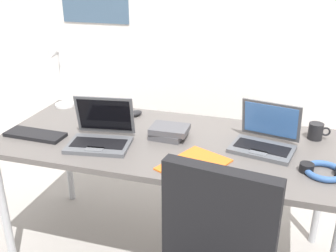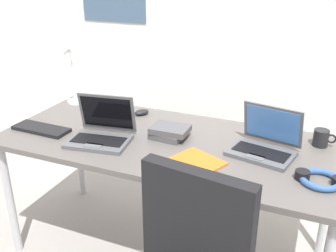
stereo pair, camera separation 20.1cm
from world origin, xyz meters
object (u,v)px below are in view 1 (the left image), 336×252
Objects in this scene: laptop_back_left at (265,140)px; desk_lamp at (59,78)px; book_stack at (168,132)px; paper_folder_center at (194,165)px; external_keyboard at (35,135)px; coffee_mug at (316,131)px; computer_mouse at (135,113)px; cell_phone at (108,122)px; headphones at (324,171)px; laptop_back_right at (101,135)px.

desk_lamp is at bearing 169.94° from laptop_back_left.
paper_folder_center is (0.20, -0.27, -0.03)m from book_stack.
external_keyboard is 1.50m from coffee_mug.
book_stack is (0.69, 0.19, 0.02)m from external_keyboard.
cell_phone is (-0.12, -0.15, -0.01)m from computer_mouse.
laptop_back_left is (1.29, -0.23, -0.15)m from desk_lamp.
desk_lamp reaches higher than laptop_back_left.
book_stack reaches higher than cell_phone.
coffee_mug is at bearing 92.87° from headphones.
desk_lamp is 2.94× the size of cell_phone.
laptop_back_right reaches higher than coffee_mug.
book_stack is at bearing 29.09° from laptop_back_right.
laptop_back_right is 0.84m from laptop_back_left.
laptop_back_left is 1.05× the size of external_keyboard.
book_stack is (-0.50, -0.01, -0.01)m from laptop_back_left.
desk_lamp is 1.63m from headphones.
laptop_back_left is 1.12× the size of paper_folder_center.
laptop_back_right is at bearing -60.84° from computer_mouse.
computer_mouse reaches higher than cell_phone.
book_stack is at bearing 17.33° from external_keyboard.
laptop_back_right is 2.56× the size of cell_phone.
cell_phone is 0.70m from paper_folder_center.
book_stack is 0.34m from paper_folder_center.
paper_folder_center is at bearing -2.83° from external_keyboard.
laptop_back_right is 0.53m from paper_folder_center.
external_keyboard is 1.06× the size of paper_folder_center.
computer_mouse is 0.19m from cell_phone.
headphones reaches higher than cell_phone.
laptop_back_left is at bearing 16.90° from computer_mouse.
laptop_back_right is 0.42m from computer_mouse.
computer_mouse is 0.85× the size of coffee_mug.
laptop_back_right is 1.09m from headphones.
external_keyboard is at bearing -164.45° from book_stack.
desk_lamp reaches higher than external_keyboard.
coffee_mug is at bearing 31.01° from computer_mouse.
external_keyboard is 0.41m from cell_phone.
headphones reaches higher than paper_folder_center.
external_keyboard is 3.44× the size of computer_mouse.
desk_lamp is at bearing 104.43° from external_keyboard.
laptop_back_left reaches higher than computer_mouse.
laptop_back_right is 1.75× the size of book_stack.
external_keyboard is at bearing -138.47° from cell_phone.
external_keyboard is 0.90m from paper_folder_center.
external_keyboard is (-1.20, -0.21, -0.04)m from laptop_back_left.
headphones reaches higher than external_keyboard.
laptop_back_left is 0.41m from paper_folder_center.
headphones is at bearing -16.22° from cell_phone.
cell_phone is 0.44× the size of paper_folder_center.
headphones is at bearing 11.45° from computer_mouse.
laptop_back_right reaches higher than cell_phone.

